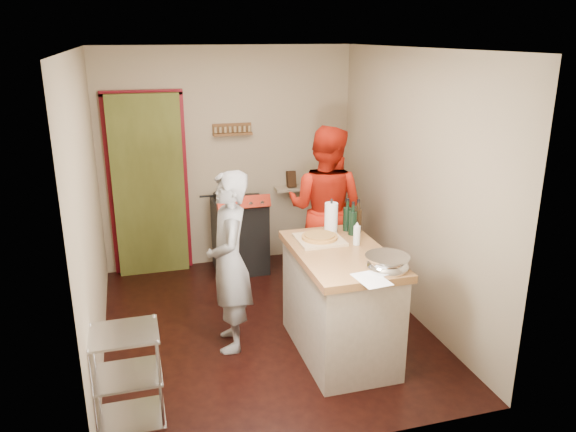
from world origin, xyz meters
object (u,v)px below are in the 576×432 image
object	(u,v)px
wire_shelving	(127,377)
person_stripe	(229,262)
island	(340,300)
person_red	(325,209)
stove	(240,234)

from	to	relation	value
wire_shelving	person_stripe	xyz separation A→B (m)	(0.91, 0.95, 0.38)
wire_shelving	island	xyz separation A→B (m)	(1.81, 0.57, 0.07)
island	person_red	size ratio (longest dim) A/B	0.78
wire_shelving	island	distance (m)	1.90
person_stripe	person_red	xyz separation A→B (m)	(1.24, 0.98, 0.09)
island	person_red	bearing A→B (deg)	76.09
stove	wire_shelving	world-z (taller)	stove
person_red	island	bearing A→B (deg)	115.08
person_stripe	person_red	bearing A→B (deg)	134.54
person_stripe	person_red	world-z (taller)	person_red
stove	wire_shelving	size ratio (longest dim) A/B	1.26
stove	person_stripe	size ratio (longest dim) A/B	0.62
island	person_red	world-z (taller)	person_red
person_red	stove	bearing A→B (deg)	-1.03
wire_shelving	person_red	distance (m)	2.93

